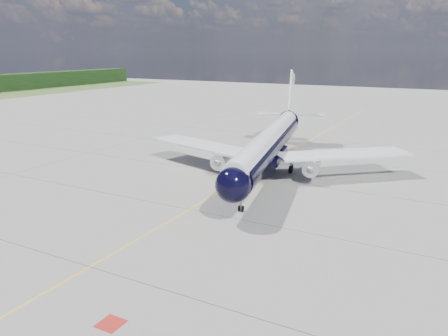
{
  "coord_description": "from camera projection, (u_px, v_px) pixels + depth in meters",
  "views": [
    {
      "loc": [
        24.79,
        -28.09,
        16.98
      ],
      "look_at": [
        2.04,
        14.25,
        4.0
      ],
      "focal_mm": 35.0,
      "sensor_mm": 36.0,
      "label": 1
    }
  ],
  "objects": [
    {
      "name": "main_airliner",
      "position": [
        270.0,
        142.0,
        62.44
      ],
      "size": [
        37.98,
        46.85,
        13.65
      ],
      "rotation": [
        0.0,
        0.0,
        0.21
      ],
      "color": "black",
      "rests_on": "ground"
    },
    {
      "name": "ground",
      "position": [
        262.0,
        168.0,
        65.16
      ],
      "size": [
        320.0,
        320.0,
        0.0
      ],
      "primitive_type": "plane",
      "color": "gray",
      "rests_on": "ground"
    },
    {
      "name": "taxiway_centerline",
      "position": [
        248.0,
        176.0,
        60.9
      ],
      "size": [
        0.16,
        160.0,
        0.01
      ],
      "primitive_type": "cube",
      "color": "yellow",
      "rests_on": "ground"
    },
    {
      "name": "red_marking",
      "position": [
        111.0,
        324.0,
        28.03
      ],
      "size": [
        1.6,
        1.6,
        0.01
      ],
      "primitive_type": "cube",
      "color": "maroon",
      "rests_on": "ground"
    }
  ]
}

